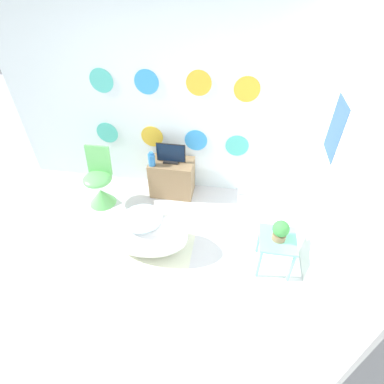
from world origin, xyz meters
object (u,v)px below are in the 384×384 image
chair (100,187)px  tv (171,154)px  potted_plant_left (281,230)px  vase (152,159)px  bathtub (144,233)px

chair → tv: (0.92, 0.37, 0.39)m
potted_plant_left → vase: bearing=148.9°
bathtub → vase: size_ratio=5.11×
chair → tv: chair is taller
chair → vase: 0.81m
bathtub → vase: bearing=98.1°
vase → potted_plant_left: bearing=-31.1°
bathtub → vase: 1.03m
chair → vase: bearing=20.4°
tv → vase: (-0.24, -0.11, -0.03)m
bathtub → potted_plant_left: (1.47, -0.01, 0.31)m
tv → potted_plant_left: tv is taller
bathtub → chair: (-0.82, 0.71, 0.00)m
vase → tv: bearing=25.8°
bathtub → potted_plant_left: 1.50m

